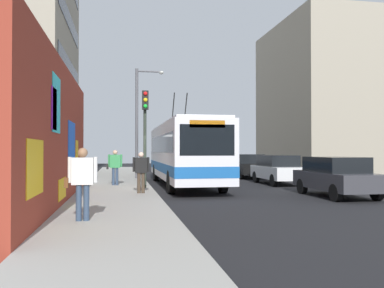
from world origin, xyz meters
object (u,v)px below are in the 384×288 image
Objects in this scene: parked_car_black at (247,165)px; pedestrian_at_curb at (141,169)px; parked_car_dark_gray at (336,176)px; pedestrian_midblock at (115,164)px; city_bus at (184,151)px; parked_car_white at (278,169)px; street_lamp at (140,115)px; traffic_light at (145,123)px; pedestrian_near_wall at (82,178)px.

pedestrian_at_curb reaches higher than parked_car_black.
parked_car_dark_gray and parked_car_black have the same top height.
city_bus is at bearing -79.47° from pedestrian_midblock.
parked_car_white is at bearing -87.65° from city_bus.
parked_car_black is 0.68× the size of street_lamp.
street_lamp reaches higher than pedestrian_midblock.
street_lamp reaches higher than pedestrian_at_curb.
street_lamp is (4.30, 2.06, 2.21)m from city_bus.
pedestrian_at_curb is 4.08m from pedestrian_midblock.
parked_car_black is at bearing -0.00° from parked_car_white.
parked_car_dark_gray is 2.43× the size of pedestrian_midblock.
street_lamp is at bearing 60.65° from parked_car_white.
pedestrian_at_curb is at bearing 122.21° from parked_car_white.
traffic_light is (-1.91, -1.34, 1.93)m from pedestrian_midblock.
street_lamp is (15.00, -2.08, 2.81)m from pedestrian_near_wall.
pedestrian_midblock is 10.07m from pedestrian_near_wall.
parked_car_white is 2.56× the size of pedestrian_at_curb.
city_bus is at bearing -40.08° from traffic_light.
parked_car_white is 9.02m from pedestrian_at_curb.
traffic_light is (-2.77, 7.35, 2.25)m from parked_car_white.
parked_car_dark_gray is at bearing -114.43° from traffic_light.
pedestrian_at_curb reaches higher than parked_car_dark_gray.
pedestrian_midblock reaches higher than pedestrian_at_curb.
street_lamp is at bearing 35.47° from parked_car_dark_gray.
parked_car_white is at bearing -0.00° from parked_car_dark_gray.
pedestrian_midblock reaches higher than parked_car_dark_gray.
pedestrian_near_wall is at bearing 176.33° from pedestrian_midblock.
parked_car_black is (5.53, -0.00, 0.00)m from parked_car_white.
traffic_light reaches higher than pedestrian_near_wall.
parked_car_dark_gray is at bearing -99.69° from pedestrian_at_curb.
parked_car_white is 2.37× the size of pedestrian_near_wall.
parked_car_dark_gray is 0.95× the size of traffic_light.
city_bus reaches higher than pedestrian_midblock.
street_lamp reaches higher than parked_car_dark_gray.
parked_car_white is 2.44× the size of pedestrian_midblock.
parked_car_white is at bearing -69.36° from traffic_light.
parked_car_dark_gray is at bearing -144.53° from street_lamp.
pedestrian_near_wall is (-10.91, 9.34, 0.36)m from parked_car_white.
street_lamp is (4.95, -1.43, 2.84)m from pedestrian_midblock.
pedestrian_near_wall is (-6.11, 1.71, 0.09)m from pedestrian_at_curb.
street_lamp reaches higher than traffic_light.
traffic_light is at bearing -144.84° from pedestrian_midblock.
traffic_light is at bearing 139.92° from city_bus.
pedestrian_at_curb is (1.30, 7.63, 0.27)m from parked_car_dark_gray.
city_bus reaches higher than pedestrian_at_curb.
traffic_light reaches higher than pedestrian_at_curb.
pedestrian_near_wall is at bearing 166.29° from traffic_light.
parked_car_white is at bearing -119.35° from street_lamp.
pedestrian_midblock reaches higher than parked_car_black.
pedestrian_near_wall reaches higher than parked_car_dark_gray.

